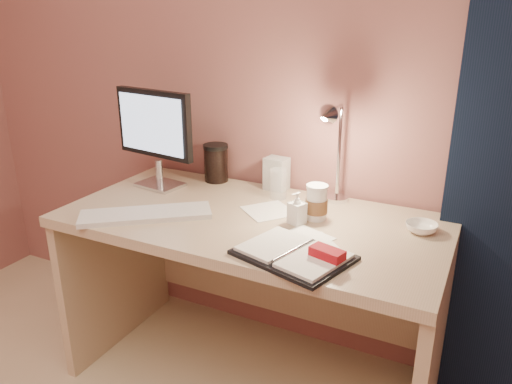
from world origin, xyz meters
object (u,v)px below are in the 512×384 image
at_px(planner, 296,254).
at_px(clear_cup, 278,184).
at_px(bowl, 421,228).
at_px(coffee_cup, 317,203).
at_px(monitor, 156,130).
at_px(desk_lamp, 333,144).
at_px(desk, 260,263).
at_px(product_box, 277,174).
at_px(lotion_bottle, 297,208).
at_px(keyboard, 146,214).
at_px(dark_jar, 216,165).

height_order(planner, clear_cup, clear_cup).
bearing_deg(bowl, coffee_cup, -172.31).
distance_m(monitor, desk_lamp, 0.74).
distance_m(monitor, planner, 0.88).
bearing_deg(bowl, planner, -130.78).
distance_m(desk, monitor, 0.69).
height_order(planner, product_box, product_box).
height_order(lotion_bottle, product_box, product_box).
xyz_separation_m(desk, bowl, (0.58, 0.06, 0.24)).
relative_size(lotion_bottle, product_box, 0.85).
distance_m(monitor, product_box, 0.53).
bearing_deg(desk, planner, -48.15).
bearing_deg(keyboard, bowl, -19.01).
xyz_separation_m(planner, lotion_bottle, (-0.10, 0.24, 0.05)).
xyz_separation_m(bowl, lotion_bottle, (-0.41, -0.12, 0.04)).
bearing_deg(monitor, desk, 2.40).
xyz_separation_m(clear_cup, dark_jar, (-0.33, 0.08, 0.01)).
distance_m(coffee_cup, dark_jar, 0.58).
relative_size(monitor, dark_jar, 2.79).
relative_size(bowl, dark_jar, 0.73).
relative_size(bowl, product_box, 0.78).
bearing_deg(product_box, dark_jar, -170.90).
xyz_separation_m(coffee_cup, dark_jar, (-0.54, 0.21, 0.01)).
distance_m(product_box, desk_lamp, 0.35).
relative_size(keyboard, bowl, 4.38).
bearing_deg(lotion_bottle, planner, -68.36).
relative_size(desk, keyboard, 2.96).
xyz_separation_m(planner, clear_cup, (-0.26, 0.45, 0.05)).
height_order(desk, lotion_bottle, lotion_bottle).
bearing_deg(clear_cup, desk, -93.02).
bearing_deg(planner, coffee_cup, 115.04).
bearing_deg(dark_jar, coffee_cup, -21.13).
height_order(planner, lotion_bottle, lotion_bottle).
bearing_deg(desk_lamp, desk, -148.75).
bearing_deg(desk_lamp, planner, -82.27).
height_order(monitor, lotion_bottle, monitor).
xyz_separation_m(clear_cup, lotion_bottle, (0.16, -0.21, -0.00)).
relative_size(desk, lotion_bottle, 11.96).
distance_m(lotion_bottle, desk_lamp, 0.27).
bearing_deg(desk, product_box, 99.66).
bearing_deg(bowl, product_box, 164.11).
bearing_deg(planner, keyboard, -168.82).
distance_m(planner, desk_lamp, 0.49).
relative_size(desk, clear_cup, 11.72).
xyz_separation_m(monitor, product_box, (0.47, 0.19, -0.18)).
bearing_deg(monitor, keyboard, -53.68).
bearing_deg(bowl, desk, -173.89).
bearing_deg(lotion_bottle, clear_cup, 128.70).
height_order(monitor, planner, monitor).
height_order(desk, clear_cup, clear_cup).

